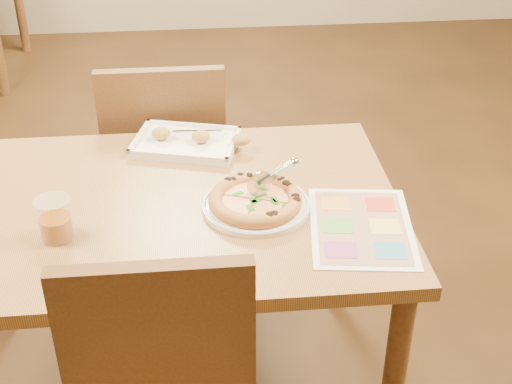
{
  "coord_description": "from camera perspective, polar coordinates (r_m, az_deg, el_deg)",
  "views": [
    {
      "loc": [
        0.1,
        -1.64,
        1.77
      ],
      "look_at": [
        0.26,
        -0.05,
        0.77
      ],
      "focal_mm": 50.0,
      "sensor_mm": 36.0,
      "label": 1
    }
  ],
  "objects": [
    {
      "name": "pizza",
      "position": [
        1.9,
        -0.05,
        -0.65
      ],
      "size": [
        0.25,
        0.25,
        0.04
      ],
      "rotation": [
        0.0,
        0.0,
        -0.34
      ],
      "color": "#CB8045",
      "rests_on": "plate"
    },
    {
      "name": "plate",
      "position": [
        1.91,
        0.0,
        -1.07
      ],
      "size": [
        0.36,
        0.36,
        0.02
      ],
      "primitive_type": "cylinder",
      "rotation": [
        0.0,
        0.0,
        0.28
      ],
      "color": "white",
      "rests_on": "dining_table"
    },
    {
      "name": "dining_table",
      "position": [
        2.0,
        -7.51,
        -2.93
      ],
      "size": [
        1.3,
        0.85,
        0.72
      ],
      "color": "#9B6E3E",
      "rests_on": "ground"
    },
    {
      "name": "appetizer_tray",
      "position": [
        2.22,
        -5.39,
        3.96
      ],
      "size": [
        0.38,
        0.29,
        0.06
      ],
      "rotation": [
        0.0,
        0.0,
        -0.27
      ],
      "color": "white",
      "rests_on": "dining_table"
    },
    {
      "name": "chair_far",
      "position": [
        2.55,
        -7.23,
        3.53
      ],
      "size": [
        0.42,
        0.42,
        0.47
      ],
      "rotation": [
        0.0,
        0.0,
        3.14
      ],
      "color": "brown",
      "rests_on": "ground"
    },
    {
      "name": "pizza_cutter",
      "position": [
        1.9,
        1.27,
        1.24
      ],
      "size": [
        0.14,
        0.06,
        0.08
      ],
      "rotation": [
        0.0,
        0.0,
        0.39
      ],
      "color": "silver",
      "rests_on": "pizza"
    },
    {
      "name": "glass_tumbler",
      "position": [
        1.85,
        -15.76,
        -2.28
      ],
      "size": [
        0.09,
        0.09,
        0.11
      ],
      "rotation": [
        0.0,
        0.0,
        -0.36
      ],
      "color": "#8D440A",
      "rests_on": "dining_table"
    },
    {
      "name": "menu",
      "position": [
        1.86,
        8.43,
        -2.76
      ],
      "size": [
        0.31,
        0.4,
        0.0
      ],
      "primitive_type": "cube",
      "rotation": [
        0.0,
        0.0,
        -0.13
      ],
      "color": "white",
      "rests_on": "dining_table"
    }
  ]
}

